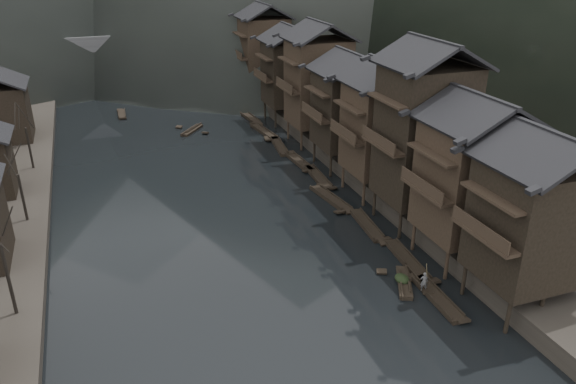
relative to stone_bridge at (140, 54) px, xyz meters
name	(u,v)px	position (x,y,z in m)	size (l,w,h in m)	color
water	(258,291)	(0.00, -72.00, -5.11)	(300.00, 300.00, 0.00)	black
right_bank	(397,103)	(35.00, -32.00, -4.21)	(40.00, 200.00, 1.80)	#2D2823
stilt_houses	(356,92)	(17.28, -52.55, 3.97)	(9.00, 67.60, 16.96)	black
bare_trees	(5,199)	(-17.00, -62.84, 1.24)	(3.83, 42.16, 7.66)	black
moored_sampans	(305,168)	(12.23, -50.74, -4.91)	(2.89, 60.94, 0.47)	black
midriver_boats	(156,122)	(-1.33, -26.63, -4.91)	(11.04, 16.20, 0.44)	black
stone_bridge	(140,54)	(0.00, 0.00, 0.00)	(40.00, 6.00, 9.00)	#4C4C4F
hero_sampan	(404,282)	(10.81, -74.99, -4.91)	(2.82, 4.61, 0.43)	black
cargo_heap	(402,275)	(10.71, -74.79, -4.36)	(1.04, 1.37, 0.63)	black
boatman	(424,279)	(11.54, -76.48, -3.89)	(0.58, 0.38, 1.58)	#575759
bamboo_pole	(431,246)	(11.74, -76.48, -1.15)	(0.06, 0.06, 4.70)	#8C7A51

